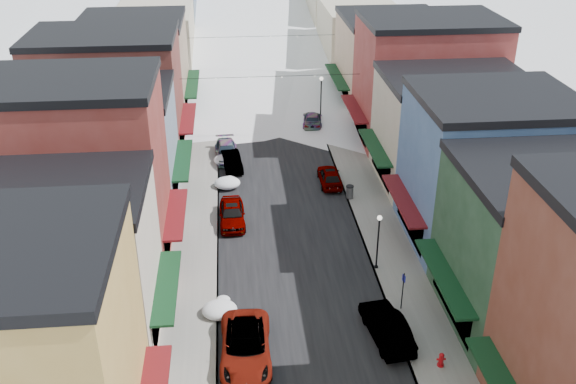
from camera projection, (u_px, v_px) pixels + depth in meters
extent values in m
cube|color=black|center=(260.00, 77.00, 78.67)|extent=(10.00, 160.00, 0.01)
cube|color=gray|center=(206.00, 78.00, 78.09)|extent=(3.20, 160.00, 0.15)
cube|color=gray|center=(314.00, 75.00, 79.18)|extent=(3.20, 160.00, 0.15)
cube|color=slate|center=(219.00, 77.00, 78.22)|extent=(0.10, 160.00, 0.15)
cube|color=slate|center=(301.00, 75.00, 79.05)|extent=(0.10, 160.00, 0.15)
cube|color=gold|center=(4.00, 372.00, 25.54)|extent=(10.00, 8.50, 11.00)
cube|color=beige|center=(56.00, 272.00, 33.51)|extent=(10.00, 8.00, 9.00)
cube|color=black|center=(40.00, 191.00, 31.33)|extent=(10.20, 8.20, 0.50)
cube|color=#0E3419|center=(167.00, 286.00, 34.57)|extent=(1.20, 6.80, 0.15)
cube|color=maroon|center=(73.00, 179.00, 39.85)|extent=(11.00, 8.00, 12.00)
cube|color=black|center=(57.00, 82.00, 36.98)|extent=(11.20, 8.20, 0.50)
cube|color=maroon|center=(176.00, 214.00, 41.65)|extent=(1.20, 6.80, 0.15)
cube|color=gray|center=(107.00, 150.00, 48.22)|extent=(10.00, 9.00, 8.50)
cube|color=black|center=(99.00, 93.00, 46.15)|extent=(10.20, 9.20, 0.50)
cube|color=#0E3419|center=(183.00, 160.00, 49.16)|extent=(1.20, 7.65, 0.15)
cube|color=maroon|center=(110.00, 98.00, 55.63)|extent=(12.00, 9.00, 10.50)
cube|color=black|center=(101.00, 35.00, 53.10)|extent=(12.20, 9.20, 0.50)
cube|color=maroon|center=(188.00, 118.00, 57.12)|extent=(1.20, 7.65, 0.15)
cube|color=#967A62|center=(136.00, 70.00, 64.78)|extent=(10.00, 11.00, 9.50)
cube|color=black|center=(130.00, 20.00, 62.48)|extent=(10.20, 11.20, 0.50)
cube|color=#0E3419|center=(192.00, 84.00, 65.96)|extent=(1.20, 9.35, 0.15)
cube|color=#1D3E27|center=(546.00, 251.00, 35.25)|extent=(10.00, 9.00, 9.00)
cube|color=black|center=(563.00, 174.00, 33.07)|extent=(10.20, 9.20, 0.50)
cube|color=#0E3419|center=(444.00, 276.00, 35.39)|extent=(1.20, 7.65, 0.15)
cube|color=#3F5E8E|center=(487.00, 173.00, 42.98)|extent=(10.00, 9.00, 10.00)
cube|color=black|center=(499.00, 98.00, 40.57)|extent=(10.20, 9.20, 0.50)
cube|color=maroon|center=(403.00, 200.00, 43.35)|extent=(1.20, 7.65, 0.15)
cube|color=#BEB399|center=(450.00, 132.00, 51.32)|extent=(11.00, 9.00, 8.50)
cube|color=black|center=(457.00, 78.00, 49.25)|extent=(11.20, 9.20, 0.50)
cube|color=#0E3419|center=(375.00, 147.00, 51.30)|extent=(1.20, 7.65, 0.15)
cube|color=maroon|center=(426.00, 83.00, 58.75)|extent=(12.00, 9.00, 11.00)
cube|color=black|center=(433.00, 19.00, 56.10)|extent=(12.20, 9.20, 0.50)
cube|color=maroon|center=(354.00, 109.00, 59.26)|extent=(1.20, 7.65, 0.15)
cube|color=tan|center=(389.00, 63.00, 67.96)|extent=(10.00, 11.00, 9.00)
cube|color=black|center=(393.00, 18.00, 65.78)|extent=(10.20, 11.20, 0.50)
cube|color=#0E3419|center=(337.00, 77.00, 68.10)|extent=(1.20, 9.35, 0.15)
cube|color=gray|center=(156.00, 43.00, 77.56)|extent=(9.00, 13.00, 8.00)
cube|color=gray|center=(359.00, 38.00, 79.63)|extent=(9.00, 13.00, 8.00)
cube|color=gray|center=(165.00, 18.00, 89.94)|extent=(9.00, 13.00, 8.00)
cube|color=gray|center=(341.00, 14.00, 92.01)|extent=(9.00, 13.00, 8.00)
cylinder|color=black|center=(271.00, 76.00, 58.13)|extent=(16.40, 0.04, 0.04)
cylinder|color=black|center=(262.00, 36.00, 71.40)|extent=(16.40, 0.04, 0.04)
imported|color=white|center=(246.00, 346.00, 33.86)|extent=(2.79, 5.81, 1.60)
imported|color=gray|center=(232.00, 213.00, 46.63)|extent=(1.92, 4.61, 1.56)
imported|color=black|center=(232.00, 161.00, 55.04)|extent=(1.99, 4.29, 1.36)
imported|color=gray|center=(227.00, 151.00, 56.84)|extent=(2.21, 4.88, 1.39)
imported|color=black|center=(387.00, 326.00, 35.31)|extent=(2.32, 5.01, 1.59)
imported|color=#909498|center=(330.00, 176.00, 52.29)|extent=(1.71, 4.23, 1.44)
imported|color=black|center=(312.00, 119.00, 63.85)|extent=(2.53, 4.90, 1.36)
imported|color=#ACAEB5|center=(245.00, 79.00, 75.14)|extent=(2.20, 4.86, 1.62)
imported|color=white|center=(267.00, 53.00, 85.18)|extent=(2.93, 5.95, 1.63)
cylinder|color=#B4090F|center=(440.00, 365.00, 33.47)|extent=(0.36, 0.36, 0.11)
cylinder|color=#B4090F|center=(441.00, 361.00, 33.35)|extent=(0.25, 0.25, 0.64)
sphere|color=#B4090F|center=(442.00, 355.00, 33.18)|extent=(0.28, 0.28, 0.28)
cylinder|color=#B4090F|center=(441.00, 359.00, 33.30)|extent=(0.48, 0.11, 0.11)
cylinder|color=black|center=(403.00, 291.00, 37.19)|extent=(0.07, 0.07, 2.49)
cube|color=#1C1F9A|center=(404.00, 278.00, 36.78)|extent=(0.11, 0.33, 0.45)
cylinder|color=#56595B|center=(350.00, 192.00, 49.94)|extent=(0.57, 0.57, 0.98)
cylinder|color=black|center=(350.00, 186.00, 49.71)|extent=(0.61, 0.61, 0.07)
cylinder|color=black|center=(376.00, 267.00, 41.56)|extent=(0.27, 0.27, 0.09)
cylinder|color=black|center=(378.00, 244.00, 40.77)|extent=(0.11, 0.11, 3.56)
sphere|color=white|center=(380.00, 218.00, 39.89)|extent=(0.32, 0.32, 0.32)
cylinder|color=black|center=(320.00, 121.00, 64.76)|extent=(0.32, 0.32, 0.11)
cylinder|color=black|center=(321.00, 101.00, 63.79)|extent=(0.13, 0.13, 4.33)
sphere|color=white|center=(321.00, 79.00, 62.72)|extent=(0.39, 0.39, 0.39)
ellipsoid|color=white|center=(219.00, 310.00, 37.19)|extent=(2.06, 1.75, 0.87)
ellipsoid|color=white|center=(223.00, 300.00, 38.37)|extent=(0.88, 0.79, 0.44)
ellipsoid|color=white|center=(227.00, 183.00, 51.77)|extent=(2.11, 1.78, 0.89)
ellipsoid|color=white|center=(230.00, 179.00, 52.95)|extent=(0.90, 0.81, 0.45)
ellipsoid|color=white|center=(227.00, 160.00, 55.78)|extent=(2.25, 1.91, 0.95)
ellipsoid|color=white|center=(229.00, 156.00, 56.96)|extent=(0.96, 0.87, 0.48)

